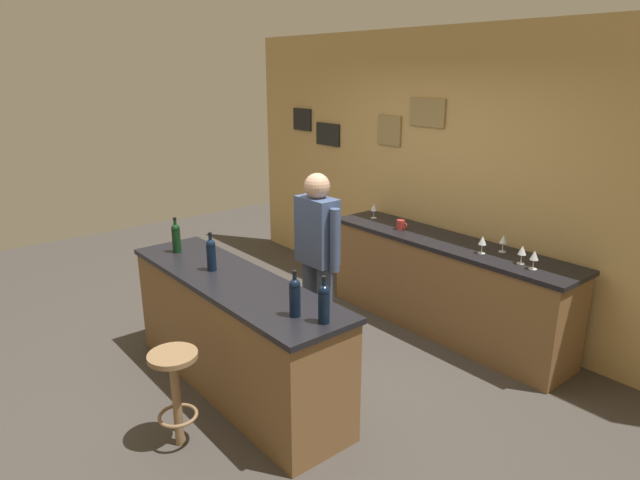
{
  "coord_description": "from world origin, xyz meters",
  "views": [
    {
      "loc": [
        3.34,
        -2.31,
        2.41
      ],
      "look_at": [
        0.01,
        0.45,
        1.05
      ],
      "focal_mm": 30.66,
      "sensor_mm": 36.0,
      "label": 1
    }
  ],
  "objects_px": {
    "wine_glass_e": "(534,256)",
    "coffee_mug": "(401,225)",
    "bar_stool": "(175,384)",
    "wine_bottle_a": "(176,237)",
    "wine_glass_a": "(374,208)",
    "wine_glass_d": "(522,251)",
    "wine_bottle_c": "(295,296)",
    "wine_glass_c": "(503,240)",
    "bartender": "(317,254)",
    "wine_bottle_d": "(324,302)",
    "wine_glass_b": "(482,241)",
    "wine_bottle_b": "(211,254)"
  },
  "relations": [
    {
      "from": "wine_glass_c",
      "to": "coffee_mug",
      "type": "distance_m",
      "value": 1.04
    },
    {
      "from": "wine_glass_b",
      "to": "wine_bottle_c",
      "type": "bearing_deg",
      "value": -89.91
    },
    {
      "from": "bartender",
      "to": "wine_bottle_b",
      "type": "relative_size",
      "value": 5.29
    },
    {
      "from": "bar_stool",
      "to": "wine_bottle_d",
      "type": "xyz_separation_m",
      "value": [
        0.65,
        0.71,
        0.6
      ]
    },
    {
      "from": "wine_glass_a",
      "to": "wine_glass_c",
      "type": "relative_size",
      "value": 1.0
    },
    {
      "from": "wine_glass_b",
      "to": "wine_glass_c",
      "type": "height_order",
      "value": "same"
    },
    {
      "from": "wine_glass_e",
      "to": "wine_glass_c",
      "type": "bearing_deg",
      "value": 154.34
    },
    {
      "from": "wine_bottle_b",
      "to": "wine_bottle_c",
      "type": "relative_size",
      "value": 1.0
    },
    {
      "from": "bar_stool",
      "to": "wine_bottle_a",
      "type": "height_order",
      "value": "wine_bottle_a"
    },
    {
      "from": "wine_glass_c",
      "to": "wine_glass_b",
      "type": "bearing_deg",
      "value": -118.54
    },
    {
      "from": "wine_glass_c",
      "to": "bartender",
      "type": "bearing_deg",
      "value": -123.65
    },
    {
      "from": "coffee_mug",
      "to": "wine_glass_b",
      "type": "bearing_deg",
      "value": -0.58
    },
    {
      "from": "bar_stool",
      "to": "bartender",
      "type": "bearing_deg",
      "value": 103.02
    },
    {
      "from": "wine_glass_a",
      "to": "wine_glass_d",
      "type": "relative_size",
      "value": 1.0
    },
    {
      "from": "wine_glass_a",
      "to": "wine_glass_d",
      "type": "height_order",
      "value": "same"
    },
    {
      "from": "wine_glass_e",
      "to": "coffee_mug",
      "type": "relative_size",
      "value": 1.24
    },
    {
      "from": "wine_glass_d",
      "to": "wine_glass_e",
      "type": "height_order",
      "value": "same"
    },
    {
      "from": "bar_stool",
      "to": "wine_glass_e",
      "type": "xyz_separation_m",
      "value": [
        0.95,
        2.62,
        0.55
      ]
    },
    {
      "from": "wine_bottle_c",
      "to": "wine_bottle_d",
      "type": "bearing_deg",
      "value": 22.37
    },
    {
      "from": "bar_stool",
      "to": "wine_bottle_b",
      "type": "xyz_separation_m",
      "value": [
        -0.6,
        0.63,
        0.6
      ]
    },
    {
      "from": "bartender",
      "to": "wine_glass_e",
      "type": "xyz_separation_m",
      "value": [
        1.29,
        1.15,
        0.07
      ]
    },
    {
      "from": "wine_glass_e",
      "to": "coffee_mug",
      "type": "height_order",
      "value": "wine_glass_e"
    },
    {
      "from": "bar_stool",
      "to": "wine_glass_d",
      "type": "distance_m",
      "value": 2.84
    },
    {
      "from": "wine_bottle_b",
      "to": "wine_bottle_c",
      "type": "distance_m",
      "value": 1.06
    },
    {
      "from": "bar_stool",
      "to": "wine_bottle_a",
      "type": "distance_m",
      "value": 1.46
    },
    {
      "from": "wine_glass_b",
      "to": "wine_glass_d",
      "type": "bearing_deg",
      "value": 3.68
    },
    {
      "from": "wine_glass_a",
      "to": "wine_glass_c",
      "type": "bearing_deg",
      "value": 2.28
    },
    {
      "from": "wine_bottle_a",
      "to": "wine_glass_b",
      "type": "height_order",
      "value": "wine_bottle_a"
    },
    {
      "from": "wine_bottle_c",
      "to": "wine_glass_b",
      "type": "bearing_deg",
      "value": 90.09
    },
    {
      "from": "wine_glass_e",
      "to": "wine_bottle_a",
      "type": "bearing_deg",
      "value": -136.71
    },
    {
      "from": "wine_bottle_a",
      "to": "wine_glass_a",
      "type": "xyz_separation_m",
      "value": [
        0.22,
        2.13,
        -0.05
      ]
    },
    {
      "from": "wine_bottle_a",
      "to": "wine_bottle_d",
      "type": "xyz_separation_m",
      "value": [
        1.83,
        0.09,
        0.0
      ]
    },
    {
      "from": "wine_glass_e",
      "to": "coffee_mug",
      "type": "distance_m",
      "value": 1.43
    },
    {
      "from": "wine_bottle_b",
      "to": "coffee_mug",
      "type": "xyz_separation_m",
      "value": [
        0.12,
        2.02,
        -0.11
      ]
    },
    {
      "from": "bar_stool",
      "to": "wine_bottle_c",
      "type": "relative_size",
      "value": 2.22
    },
    {
      "from": "bartender",
      "to": "coffee_mug",
      "type": "bearing_deg",
      "value": 96.75
    },
    {
      "from": "coffee_mug",
      "to": "wine_glass_e",
      "type": "bearing_deg",
      "value": -1.14
    },
    {
      "from": "wine_bottle_b",
      "to": "coffee_mug",
      "type": "distance_m",
      "value": 2.02
    },
    {
      "from": "bartender",
      "to": "wine_glass_a",
      "type": "distance_m",
      "value": 1.42
    },
    {
      "from": "wine_bottle_a",
      "to": "wine_bottle_c",
      "type": "relative_size",
      "value": 1.0
    },
    {
      "from": "wine_glass_d",
      "to": "wine_glass_c",
      "type": "bearing_deg",
      "value": 150.89
    },
    {
      "from": "wine_bottle_d",
      "to": "wine_glass_e",
      "type": "distance_m",
      "value": 1.93
    },
    {
      "from": "bar_stool",
      "to": "wine_bottle_c",
      "type": "bearing_deg",
      "value": 54.05
    },
    {
      "from": "bartender",
      "to": "wine_glass_e",
      "type": "relative_size",
      "value": 10.45
    },
    {
      "from": "wine_bottle_a",
      "to": "wine_bottle_b",
      "type": "relative_size",
      "value": 1.0
    },
    {
      "from": "wine_bottle_b",
      "to": "wine_glass_e",
      "type": "xyz_separation_m",
      "value": [
        1.55,
        1.99,
        -0.05
      ]
    },
    {
      "from": "wine_bottle_c",
      "to": "wine_glass_c",
      "type": "bearing_deg",
      "value": 87.64
    },
    {
      "from": "wine_glass_c",
      "to": "coffee_mug",
      "type": "relative_size",
      "value": 1.24
    },
    {
      "from": "wine_bottle_c",
      "to": "wine_glass_d",
      "type": "height_order",
      "value": "wine_bottle_c"
    },
    {
      "from": "wine_bottle_c",
      "to": "wine_bottle_d",
      "type": "xyz_separation_m",
      "value": [
        0.19,
        0.08,
        0.0
      ]
    }
  ]
}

